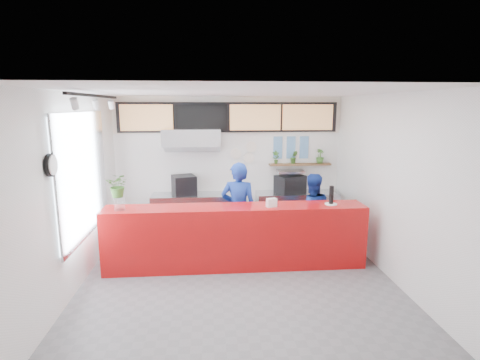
% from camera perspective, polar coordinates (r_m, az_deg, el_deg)
% --- Properties ---
extents(floor, '(5.00, 5.00, 0.00)m').
position_cam_1_polar(floor, '(6.45, -0.38, -14.44)').
color(floor, slate).
rests_on(floor, ground).
extents(ceiling, '(5.00, 5.00, 0.00)m').
position_cam_1_polar(ceiling, '(5.82, -0.42, 13.26)').
color(ceiling, silver).
extents(wall_back, '(5.00, 0.00, 5.00)m').
position_cam_1_polar(wall_back, '(8.41, -1.70, 2.36)').
color(wall_back, white).
rests_on(wall_back, ground).
extents(wall_left, '(0.00, 5.00, 5.00)m').
position_cam_1_polar(wall_left, '(6.29, -23.77, -1.62)').
color(wall_left, white).
rests_on(wall_left, ground).
extents(wall_right, '(0.00, 5.00, 5.00)m').
position_cam_1_polar(wall_right, '(6.63, 21.70, -0.84)').
color(wall_right, white).
rests_on(wall_right, ground).
extents(service_counter, '(4.50, 0.60, 1.10)m').
position_cam_1_polar(service_counter, '(6.61, -0.66, -8.63)').
color(service_counter, '#AB0C0D').
rests_on(service_counter, ground).
extents(cream_band, '(5.00, 0.02, 0.80)m').
position_cam_1_polar(cream_band, '(8.30, -1.74, 9.88)').
color(cream_band, beige).
rests_on(cream_band, wall_back).
extents(prep_bench, '(1.80, 0.60, 0.90)m').
position_cam_1_polar(prep_bench, '(8.34, -7.06, -5.19)').
color(prep_bench, '#B2B5BA').
rests_on(prep_bench, ground).
extents(panini_oven, '(0.58, 0.58, 0.42)m').
position_cam_1_polar(panini_oven, '(8.19, -8.53, -0.77)').
color(panini_oven, black).
rests_on(panini_oven, prep_bench).
extents(extraction_hood, '(1.20, 0.70, 0.35)m').
position_cam_1_polar(extraction_hood, '(7.98, -7.37, 6.50)').
color(extraction_hood, '#B2B5BA').
rests_on(extraction_hood, ceiling).
extents(hood_lip, '(1.20, 0.69, 0.31)m').
position_cam_1_polar(hood_lip, '(8.00, -7.33, 5.07)').
color(hood_lip, '#B2B5BA').
rests_on(hood_lip, ceiling).
extents(right_bench, '(1.80, 0.60, 0.90)m').
position_cam_1_polar(right_bench, '(8.56, 8.57, -4.81)').
color(right_bench, '#B2B5BA').
rests_on(right_bench, ground).
extents(espresso_machine, '(0.72, 0.64, 0.38)m').
position_cam_1_polar(espresso_machine, '(8.37, 7.64, -0.61)').
color(espresso_machine, black).
rests_on(espresso_machine, right_bench).
extents(espresso_tray, '(0.59, 0.42, 0.05)m').
position_cam_1_polar(espresso_tray, '(8.31, 7.69, 1.31)').
color(espresso_tray, '#A9ACB0').
rests_on(espresso_tray, espresso_machine).
extents(herb_shelf, '(1.40, 0.18, 0.04)m').
position_cam_1_polar(herb_shelf, '(8.55, 9.13, 2.37)').
color(herb_shelf, brown).
rests_on(herb_shelf, wall_back).
extents(menu_board_far_left, '(1.10, 0.10, 0.55)m').
position_cam_1_polar(menu_board_far_left, '(8.29, -14.03, 9.20)').
color(menu_board_far_left, tan).
rests_on(menu_board_far_left, wall_back).
extents(menu_board_mid_left, '(1.10, 0.10, 0.55)m').
position_cam_1_polar(menu_board_mid_left, '(8.18, -5.88, 9.45)').
color(menu_board_mid_left, black).
rests_on(menu_board_mid_left, wall_back).
extents(menu_board_mid_right, '(1.10, 0.10, 0.55)m').
position_cam_1_polar(menu_board_mid_right, '(8.24, 2.32, 9.52)').
color(menu_board_mid_right, tan).
rests_on(menu_board_mid_right, wall_back).
extents(menu_board_far_right, '(1.10, 0.10, 0.55)m').
position_cam_1_polar(menu_board_far_right, '(8.46, 10.25, 9.39)').
color(menu_board_far_right, tan).
rests_on(menu_board_far_right, wall_back).
extents(soffit, '(4.80, 0.04, 0.65)m').
position_cam_1_polar(soffit, '(8.27, -1.72, 9.53)').
color(soffit, black).
rests_on(soffit, wall_back).
extents(window_pane, '(0.04, 2.20, 1.90)m').
position_cam_1_polar(window_pane, '(6.52, -22.82, 0.68)').
color(window_pane, silver).
rests_on(window_pane, wall_left).
extents(window_frame, '(0.03, 2.30, 2.00)m').
position_cam_1_polar(window_frame, '(6.51, -22.65, 0.68)').
color(window_frame, '#B2B5BA').
rests_on(window_frame, wall_left).
extents(wall_clock_rim, '(0.05, 0.30, 0.30)m').
position_cam_1_polar(wall_clock_rim, '(5.35, -26.90, 2.02)').
color(wall_clock_rim, black).
rests_on(wall_clock_rim, wall_left).
extents(wall_clock_face, '(0.02, 0.26, 0.26)m').
position_cam_1_polar(wall_clock_face, '(5.34, -26.60, 2.03)').
color(wall_clock_face, white).
rests_on(wall_clock_face, wall_left).
extents(track_rail, '(0.05, 2.40, 0.04)m').
position_cam_1_polar(track_rail, '(6.03, -21.20, 11.88)').
color(track_rail, black).
rests_on(track_rail, ceiling).
extents(dec_plate_a, '(0.24, 0.03, 0.24)m').
position_cam_1_polar(dec_plate_a, '(8.35, -0.66, 4.04)').
color(dec_plate_a, silver).
rests_on(dec_plate_a, wall_back).
extents(dec_plate_b, '(0.24, 0.03, 0.24)m').
position_cam_1_polar(dec_plate_b, '(8.39, 1.38, 3.38)').
color(dec_plate_b, silver).
rests_on(dec_plate_b, wall_back).
extents(dec_plate_c, '(0.24, 0.03, 0.24)m').
position_cam_1_polar(dec_plate_c, '(8.40, -0.66, 2.01)').
color(dec_plate_c, silver).
rests_on(dec_plate_c, wall_back).
extents(dec_plate_d, '(0.24, 0.03, 0.24)m').
position_cam_1_polar(dec_plate_d, '(8.37, 1.73, 5.08)').
color(dec_plate_d, silver).
rests_on(dec_plate_d, wall_back).
extents(photo_frame_a, '(0.20, 0.02, 0.25)m').
position_cam_1_polar(photo_frame_a, '(8.46, 5.79, 5.78)').
color(photo_frame_a, '#598CBF').
rests_on(photo_frame_a, wall_back).
extents(photo_frame_b, '(0.20, 0.02, 0.25)m').
position_cam_1_polar(photo_frame_b, '(8.52, 7.79, 5.77)').
color(photo_frame_b, '#598CBF').
rests_on(photo_frame_b, wall_back).
extents(photo_frame_c, '(0.20, 0.02, 0.25)m').
position_cam_1_polar(photo_frame_c, '(8.59, 9.75, 5.75)').
color(photo_frame_c, '#598CBF').
rests_on(photo_frame_c, wall_back).
extents(photo_frame_d, '(0.20, 0.02, 0.25)m').
position_cam_1_polar(photo_frame_d, '(8.48, 5.76, 4.09)').
color(photo_frame_d, '#598CBF').
rests_on(photo_frame_d, wall_back).
extents(photo_frame_e, '(0.20, 0.02, 0.25)m').
position_cam_1_polar(photo_frame_e, '(8.54, 7.74, 4.10)').
color(photo_frame_e, '#598CBF').
rests_on(photo_frame_e, wall_back).
extents(photo_frame_f, '(0.20, 0.02, 0.25)m').
position_cam_1_polar(photo_frame_f, '(8.61, 9.70, 4.10)').
color(photo_frame_f, '#598CBF').
rests_on(photo_frame_f, wall_back).
extents(staff_center, '(0.73, 0.55, 1.80)m').
position_cam_1_polar(staff_center, '(6.95, -0.22, -4.60)').
color(staff_center, navy).
rests_on(staff_center, ground).
extents(staff_right, '(0.76, 0.60, 1.55)m').
position_cam_1_polar(staff_right, '(7.30, 10.80, -5.04)').
color(staff_right, navy).
rests_on(staff_right, ground).
extents(herb_a, '(0.16, 0.11, 0.30)m').
position_cam_1_polar(herb_a, '(8.41, 5.48, 3.47)').
color(herb_a, '#346021').
rests_on(herb_a, herb_shelf).
extents(herb_b, '(0.18, 0.15, 0.29)m').
position_cam_1_polar(herb_b, '(8.49, 8.22, 3.47)').
color(herb_b, '#346021').
rests_on(herb_b, herb_shelf).
extents(herb_d, '(0.23, 0.22, 0.32)m').
position_cam_1_polar(herb_d, '(8.64, 12.09, 3.57)').
color(herb_d, '#346021').
rests_on(herb_d, herb_shelf).
extents(glass_vase, '(0.20, 0.20, 0.22)m').
position_cam_1_polar(glass_vase, '(6.50, -17.90, -3.45)').
color(glass_vase, silver).
rests_on(glass_vase, service_counter).
extents(basil_vase, '(0.38, 0.34, 0.40)m').
position_cam_1_polar(basil_vase, '(6.43, -18.06, -0.79)').
color(basil_vase, '#346021').
rests_on(basil_vase, glass_vase).
extents(napkin_holder, '(0.19, 0.15, 0.15)m').
position_cam_1_polar(napkin_holder, '(6.42, 4.83, -3.45)').
color(napkin_holder, silver).
rests_on(napkin_holder, service_counter).
extents(white_plate, '(0.23, 0.23, 0.02)m').
position_cam_1_polar(white_plate, '(6.74, 13.68, -3.58)').
color(white_plate, silver).
rests_on(white_plate, service_counter).
extents(pepper_mill, '(0.10, 0.10, 0.32)m').
position_cam_1_polar(pepper_mill, '(6.70, 13.75, -2.22)').
color(pepper_mill, black).
rests_on(pepper_mill, white_plate).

